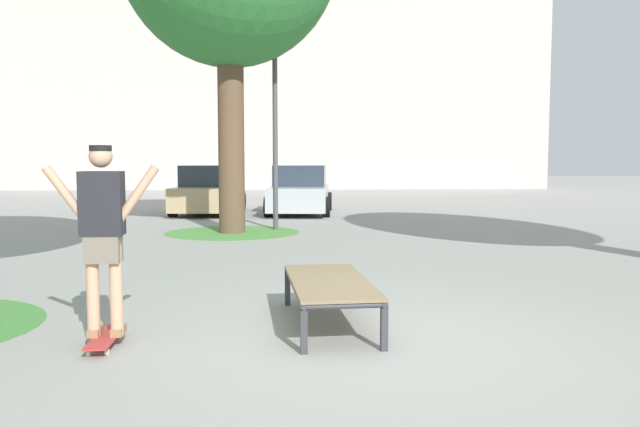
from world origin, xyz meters
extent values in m
plane|color=#999993|center=(0.00, 0.00, 0.00)|extent=(120.00, 120.00, 0.00)
cube|color=beige|center=(-1.10, 32.63, 5.40)|extent=(31.75, 4.00, 10.80)
cube|color=#38383D|center=(-0.75, 1.47, 0.19)|extent=(0.06, 0.06, 0.38)
cube|color=#38383D|center=(-0.05, 1.52, 0.19)|extent=(0.06, 0.06, 0.38)
cube|color=#38383D|center=(-0.63, -0.36, 0.19)|extent=(0.06, 0.06, 0.38)
cube|color=#38383D|center=(0.07, -0.32, 0.19)|extent=(0.06, 0.06, 0.38)
cylinder|color=#38383D|center=(-0.69, 0.55, 0.41)|extent=(0.17, 1.90, 0.05)
cylinder|color=#38383D|center=(0.01, 0.60, 0.41)|extent=(0.17, 1.90, 0.05)
cylinder|color=#38383D|center=(-0.40, 1.49, 0.41)|extent=(0.76, 0.10, 0.05)
cylinder|color=#38383D|center=(-0.28, -0.34, 0.41)|extent=(0.76, 0.10, 0.05)
cube|color=#847051|center=(-0.34, 0.58, 0.45)|extent=(0.88, 1.95, 0.03)
cube|color=#B23333|center=(-2.38, -0.04, 0.08)|extent=(0.22, 0.81, 0.02)
cylinder|color=silver|center=(-2.46, 0.24, 0.03)|extent=(0.03, 0.06, 0.06)
cylinder|color=silver|center=(-2.31, 0.25, 0.03)|extent=(0.03, 0.06, 0.06)
cylinder|color=silver|center=(-2.45, -0.32, 0.03)|extent=(0.03, 0.06, 0.06)
cylinder|color=silver|center=(-2.30, -0.31, 0.03)|extent=(0.03, 0.06, 0.06)
cylinder|color=tan|center=(-2.48, -0.04, 0.50)|extent=(0.11, 0.11, 0.82)
cube|color=#99704C|center=(-2.48, 0.01, 0.13)|extent=(0.11, 0.24, 0.07)
cylinder|color=tan|center=(-2.28, -0.03, 0.50)|extent=(0.11, 0.11, 0.82)
cube|color=#99704C|center=(-2.28, 0.02, 0.13)|extent=(0.11, 0.24, 0.07)
cube|color=#756B5B|center=(-2.38, -0.04, 0.88)|extent=(0.31, 0.21, 0.24)
cube|color=#232328|center=(-2.38, -0.04, 1.28)|extent=(0.37, 0.23, 0.56)
cylinder|color=tan|center=(-2.68, -0.04, 1.35)|extent=(0.40, 0.09, 0.52)
cylinder|color=tan|center=(-2.08, -0.03, 1.35)|extent=(0.40, 0.09, 0.52)
sphere|color=tan|center=(-2.38, -0.04, 1.69)|extent=(0.20, 0.20, 0.20)
cylinder|color=black|center=(-2.38, -0.04, 1.76)|extent=(0.19, 0.19, 0.05)
cylinder|color=brown|center=(-1.94, 8.91, 2.12)|extent=(0.59, 0.59, 4.24)
cylinder|color=#519342|center=(-1.94, 8.91, 0.00)|extent=(3.08, 3.08, 0.01)
cube|color=tan|center=(-3.06, 14.37, 0.51)|extent=(1.97, 4.30, 0.70)
cube|color=#2D3847|center=(-3.05, 14.52, 1.18)|extent=(1.69, 2.20, 0.64)
cylinder|color=black|center=(-2.30, 13.02, 0.30)|extent=(0.26, 0.61, 0.60)
cylinder|color=black|center=(-3.99, 13.13, 0.30)|extent=(0.26, 0.61, 0.60)
cylinder|color=black|center=(-2.13, 15.62, 0.30)|extent=(0.26, 0.61, 0.60)
cylinder|color=black|center=(-3.82, 15.73, 0.30)|extent=(0.26, 0.61, 0.60)
cube|color=#B7BABF|center=(-0.22, 14.14, 0.51)|extent=(2.10, 4.35, 0.70)
cube|color=#2D3847|center=(-0.20, 14.29, 1.18)|extent=(1.76, 2.24, 0.64)
cylinder|color=black|center=(0.50, 12.76, 0.30)|extent=(0.28, 0.62, 0.60)
cylinder|color=black|center=(-1.19, 12.93, 0.30)|extent=(0.28, 0.62, 0.60)
cylinder|color=black|center=(0.76, 15.35, 0.30)|extent=(0.28, 0.62, 0.60)
cylinder|color=black|center=(-0.93, 15.52, 0.30)|extent=(0.28, 0.62, 0.60)
cylinder|color=#4C4C51|center=(-0.94, 9.51, 2.75)|extent=(0.12, 0.12, 5.50)
camera|label=1|loc=(-0.82, -5.67, 1.65)|focal=35.66mm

